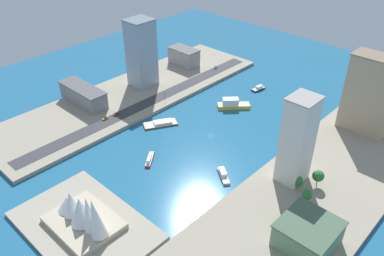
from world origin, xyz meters
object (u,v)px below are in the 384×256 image
(patrol_launch_navy, at_px, (258,88))
(ferry_yellow_fast, at_px, (233,104))
(apartment_midrise_tan, at_px, (370,95))
(van_white, at_px, (215,68))
(warehouse_low_gray, at_px, (83,95))
(barge_flat_brown, at_px, (161,123))
(pickup_red, at_px, (116,114))
(opera_landmark, at_px, (82,213))
(tugboat_red, at_px, (150,159))
(terminal_long_green, at_px, (308,234))
(carpark_squat_concrete, at_px, (184,56))
(traffic_light_waterfront, at_px, (165,95))
(yacht_sleek_gray, at_px, (223,175))
(tower_tall_glass, at_px, (141,53))
(hotel_broad_white, at_px, (297,140))
(taxi_yellow_cab, at_px, (105,118))

(patrol_launch_navy, xyz_separation_m, ferry_yellow_fast, (-2.77, 38.88, 1.73))
(apartment_midrise_tan, bearing_deg, van_white, -3.43)
(warehouse_low_gray, bearing_deg, barge_flat_brown, -161.53)
(apartment_midrise_tan, height_order, pickup_red, apartment_midrise_tan)
(patrol_launch_navy, bearing_deg, opera_landmark, 97.42)
(tugboat_red, relative_size, terminal_long_green, 0.55)
(carpark_squat_concrete, relative_size, traffic_light_waterfront, 4.43)
(yacht_sleek_gray, relative_size, tower_tall_glass, 0.28)
(patrol_launch_navy, distance_m, warehouse_low_gray, 144.26)
(hotel_broad_white, bearing_deg, terminal_long_green, 129.63)
(warehouse_low_gray, relative_size, opera_landmark, 1.17)
(van_white, relative_size, opera_landmark, 0.11)
(terminal_long_green, relative_size, traffic_light_waterfront, 4.20)
(pickup_red, bearing_deg, taxi_yellow_cab, 84.56)
(taxi_yellow_cab, bearing_deg, opera_landmark, 137.81)
(carpark_squat_concrete, bearing_deg, ferry_yellow_fast, 160.18)
(barge_flat_brown, height_order, apartment_midrise_tan, apartment_midrise_tan)
(tower_tall_glass, bearing_deg, taxi_yellow_cab, 112.49)
(warehouse_low_gray, relative_size, taxi_yellow_cab, 9.89)
(warehouse_low_gray, xyz_separation_m, opera_landmark, (-109.47, 73.45, 0.72))
(barge_flat_brown, bearing_deg, traffic_light_waterfront, -48.95)
(carpark_squat_concrete, relative_size, tower_tall_glass, 0.51)
(yacht_sleek_gray, relative_size, pickup_red, 3.04)
(hotel_broad_white, distance_m, tower_tall_glass, 160.14)
(warehouse_low_gray, bearing_deg, opera_landmark, 146.14)
(opera_landmark, bearing_deg, traffic_light_waterfront, -61.21)
(ferry_yellow_fast, xyz_separation_m, opera_landmark, (-21.96, 151.03, 7.12))
(yacht_sleek_gray, relative_size, apartment_midrise_tan, 0.28)
(tugboat_red, height_order, van_white, van_white)
(patrol_launch_navy, relative_size, yacht_sleek_gray, 0.88)
(barge_flat_brown, height_order, hotel_broad_white, hotel_broad_white)
(tower_tall_glass, xyz_separation_m, taxi_yellow_cab, (-23.86, 57.63, -27.16))
(terminal_long_green, height_order, opera_landmark, opera_landmark)
(yacht_sleek_gray, bearing_deg, barge_flat_brown, -11.58)
(opera_landmark, bearing_deg, tugboat_red, -73.68)
(opera_landmark, bearing_deg, terminal_long_green, -143.45)
(terminal_long_green, xyz_separation_m, van_white, (166.03, -127.19, -5.92))
(hotel_broad_white, bearing_deg, warehouse_low_gray, 10.58)
(hotel_broad_white, bearing_deg, carpark_squat_concrete, -25.04)
(yacht_sleek_gray, height_order, hotel_broad_white, hotel_broad_white)
(tugboat_red, bearing_deg, warehouse_low_gray, -7.96)
(terminal_long_green, bearing_deg, taxi_yellow_cab, -0.92)
(tugboat_red, height_order, warehouse_low_gray, warehouse_low_gray)
(apartment_midrise_tan, relative_size, pickup_red, 10.73)
(barge_flat_brown, height_order, warehouse_low_gray, warehouse_low_gray)
(barge_flat_brown, xyz_separation_m, pickup_red, (31.26, 16.59, 2.49))
(tugboat_red, distance_m, taxi_yellow_cab, 59.39)
(warehouse_low_gray, distance_m, tower_tall_glass, 58.30)
(tower_tall_glass, bearing_deg, van_white, -109.86)
(pickup_red, bearing_deg, carpark_squat_concrete, -74.36)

